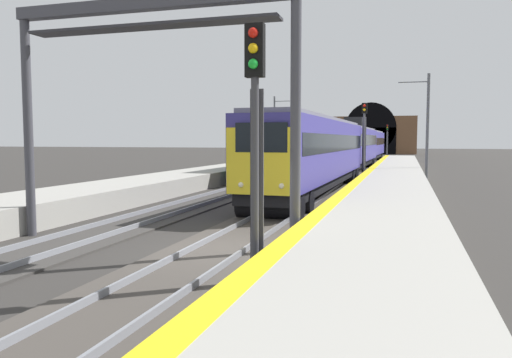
{
  "coord_description": "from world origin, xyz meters",
  "views": [
    {
      "loc": [
        -12.63,
        -4.71,
        3.03
      ],
      "look_at": [
        7.81,
        1.4,
        1.34
      ],
      "focal_mm": 35.16,
      "sensor_mm": 36.0,
      "label": 1
    }
  ],
  "objects": [
    {
      "name": "ground_plane",
      "position": [
        0.0,
        0.0,
        0.0
      ],
      "size": [
        320.0,
        320.0,
        0.0
      ],
      "primitive_type": "plane",
      "color": "#302D2B"
    },
    {
      "name": "platform_right",
      "position": [
        0.0,
        -3.98,
        0.46
      ],
      "size": [
        112.0,
        3.73,
        0.92
      ],
      "primitive_type": "cube",
      "color": "#9E9B93",
      "rests_on": "ground_plane"
    },
    {
      "name": "platform_right_edge_strip",
      "position": [
        0.0,
        -2.37,
        0.92
      ],
      "size": [
        112.0,
        0.5,
        0.01
      ],
      "primitive_type": "cube",
      "color": "yellow",
      "rests_on": "platform_right"
    },
    {
      "name": "track_main_line",
      "position": [
        0.0,
        0.0,
        0.04
      ],
      "size": [
        160.0,
        3.1,
        0.21
      ],
      "color": "#423D38",
      "rests_on": "ground_plane"
    },
    {
      "name": "track_adjacent_line",
      "position": [
        0.0,
        4.64,
        0.04
      ],
      "size": [
        160.0,
        2.79,
        0.21
      ],
      "color": "#383533",
      "rests_on": "ground_plane"
    },
    {
      "name": "train_main_approaching",
      "position": [
        34.89,
        0.0,
        2.39
      ],
      "size": [
        60.89,
        3.17,
        5.08
      ],
      "rotation": [
        0.0,
        0.0,
        3.12
      ],
      "color": "navy",
      "rests_on": "ground_plane"
    },
    {
      "name": "train_adjacent_platform",
      "position": [
        37.3,
        4.64,
        2.36
      ],
      "size": [
        39.52,
        3.36,
        5.01
      ],
      "rotation": [
        0.0,
        0.0,
        3.11
      ],
      "color": "#235638",
      "rests_on": "ground_plane"
    },
    {
      "name": "railway_signal_near",
      "position": [
        -2.93,
        -1.79,
        3.21
      ],
      "size": [
        0.39,
        0.38,
        5.31
      ],
      "rotation": [
        0.0,
        0.0,
        3.14
      ],
      "color": "#38383D",
      "rests_on": "ground_plane"
    },
    {
      "name": "railway_signal_mid",
      "position": [
        24.46,
        -1.79,
        3.28
      ],
      "size": [
        0.39,
        0.38,
        5.65
      ],
      "rotation": [
        0.0,
        0.0,
        3.14
      ],
      "color": "#4C4C54",
      "rests_on": "ground_plane"
    },
    {
      "name": "railway_signal_far",
      "position": [
        71.43,
        -1.79,
        3.29
      ],
      "size": [
        0.39,
        0.38,
        5.46
      ],
      "rotation": [
        0.0,
        0.0,
        3.14
      ],
      "color": "#4C4C54",
      "rests_on": "ground_plane"
    },
    {
      "name": "overhead_signal_gantry",
      "position": [
        0.33,
        2.32,
        5.31
      ],
      "size": [
        0.7,
        8.76,
        7.01
      ],
      "color": "#3F3F47",
      "rests_on": "ground_plane"
    },
    {
      "name": "tunnel_portal",
      "position": [
        94.4,
        2.32,
        3.92
      ],
      "size": [
        3.06,
        18.33,
        10.58
      ],
      "color": "brown",
      "rests_on": "ground_plane"
    },
    {
      "name": "catenary_mast_near",
      "position": [
        27.32,
        -6.21,
        4.09
      ],
      "size": [
        0.22,
        2.31,
        7.94
      ],
      "color": "#595B60",
      "rests_on": "ground_plane"
    },
    {
      "name": "catenary_mast_far",
      "position": [
        47.51,
        10.86,
        4.25
      ],
      "size": [
        0.22,
        2.09,
        8.29
      ],
      "color": "#595B60",
      "rests_on": "ground_plane"
    }
  ]
}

